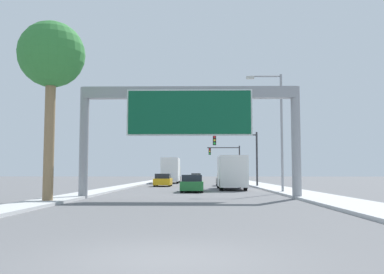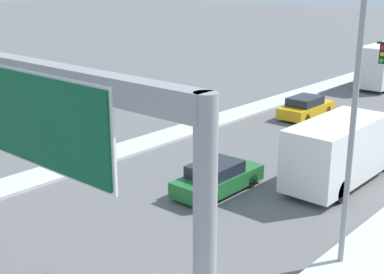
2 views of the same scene
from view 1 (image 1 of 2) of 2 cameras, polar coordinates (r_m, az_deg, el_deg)
name	(u,v)px [view 1 (image 1 of 2)]	position (r m, az deg, el deg)	size (l,w,h in m)	color
ground_plane	(166,260)	(8.06, -3.47, -16.02)	(300.00, 300.00, 0.00)	slate
sidewalk_right	(245,182)	(68.27, 7.06, -5.94)	(3.00, 120.00, 0.15)	beige
median_strip_left	(150,182)	(68.35, -5.61, -5.95)	(2.00, 120.00, 0.15)	beige
sign_gantry	(190,114)	(26.02, -0.33, 3.14)	(13.45, 0.73, 6.79)	gray
car_far_center	(163,180)	(48.34, -3.88, -5.78)	(1.84, 4.48, 1.42)	gold
car_near_right	(224,180)	(50.13, 4.35, -5.71)	(1.84, 4.21, 1.49)	#A5A8AD
car_mid_center	(192,184)	(34.47, 0.01, -6.26)	(1.79, 4.45, 1.37)	#1E662D
car_mid_left	(196,178)	(71.75, 0.54, -5.45)	(1.74, 4.52, 1.40)	gold
truck_box_primary	(171,171)	(61.81, -2.80, -4.50)	(2.36, 8.66, 3.58)	yellow
truck_box_secondary	(231,173)	(39.31, 5.26, -4.76)	(2.37, 8.00, 3.00)	navy
traffic_light_near_intersection	(241,149)	(46.16, 6.59, -1.64)	(5.03, 0.32, 5.88)	#2D2D30
traffic_light_mid_block	(228,157)	(66.07, 4.87, -2.70)	(5.08, 0.32, 5.65)	#2D2D30
palm_tree_foreground	(51,58)	(23.85, -18.23, 10.00)	(3.45, 3.45, 9.46)	#8C704C
street_lamp_right	(277,123)	(33.12, 11.30, 1.90)	(2.74, 0.28, 9.07)	gray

